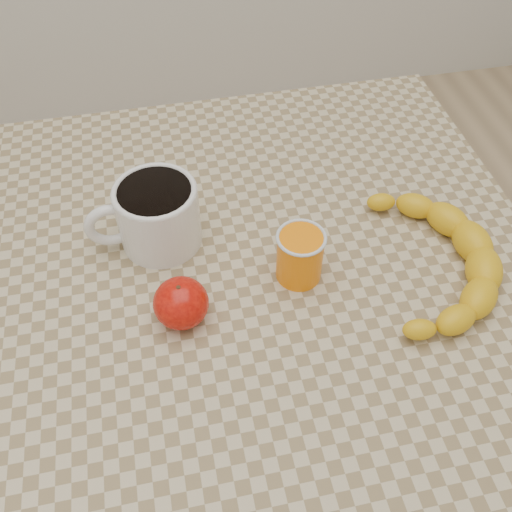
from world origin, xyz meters
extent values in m
plane|color=tan|center=(0.00, 0.00, 0.00)|extent=(3.00, 3.00, 0.00)
cube|color=tan|center=(0.00, 0.00, 0.73)|extent=(0.80, 0.80, 0.04)
cube|color=olive|center=(0.00, 0.00, 0.68)|extent=(0.74, 0.74, 0.06)
cylinder|color=olive|center=(-0.35, 0.35, 0.35)|extent=(0.05, 0.05, 0.71)
cylinder|color=olive|center=(0.35, 0.35, 0.35)|extent=(0.05, 0.05, 0.71)
cylinder|color=white|center=(-0.12, 0.07, 0.80)|extent=(0.12, 0.12, 0.09)
cylinder|color=black|center=(-0.12, 0.07, 0.84)|extent=(0.10, 0.10, 0.01)
torus|color=white|center=(-0.12, 0.07, 0.84)|extent=(0.11, 0.11, 0.01)
torus|color=white|center=(-0.18, 0.07, 0.80)|extent=(0.07, 0.02, 0.07)
cylinder|color=orange|center=(0.05, -0.03, 0.79)|extent=(0.06, 0.06, 0.07)
torus|color=silver|center=(0.05, -0.03, 0.82)|extent=(0.06, 0.06, 0.00)
ellipsoid|color=#900704|center=(-0.11, -0.06, 0.78)|extent=(0.08, 0.08, 0.06)
cylinder|color=#382311|center=(-0.11, -0.06, 0.81)|extent=(0.01, 0.01, 0.01)
camera|label=1|loc=(-0.10, -0.48, 1.34)|focal=40.00mm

